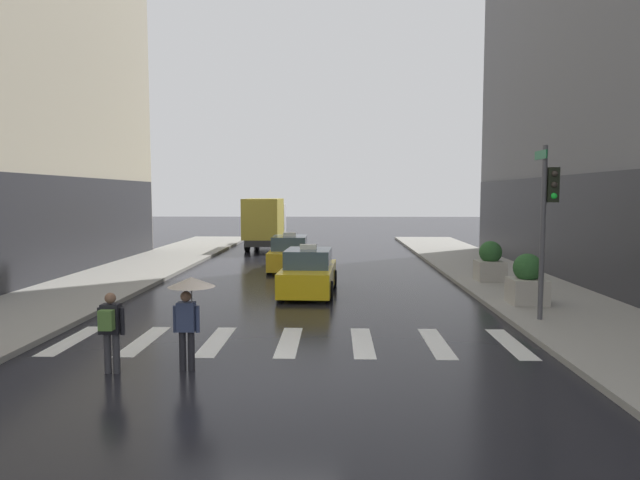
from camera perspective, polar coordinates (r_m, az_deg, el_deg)
The scene contains 10 objects.
ground_plane at distance 10.91m, azimuth -4.59°, elevation -14.61°, with size 160.00×160.00×0.00m, color black.
crosswalk_markings at distance 13.76m, azimuth -3.22°, elevation -10.47°, with size 11.30×2.80×0.01m.
traffic_light_pole at distance 16.31m, azimuth 22.47°, elevation 3.13°, with size 0.44×0.84×4.80m.
taxi_lead at distance 20.26m, azimuth -1.19°, elevation -3.47°, with size 2.09×4.61×1.80m.
taxi_second at distance 26.64m, azimuth -3.14°, elevation -1.50°, with size 1.95×4.55×1.80m.
box_truck at distance 36.59m, azimuth -5.66°, elevation 1.94°, with size 2.34×7.56×3.35m.
pedestrian_with_umbrella at distance 11.57m, azimuth -13.35°, elevation -5.83°, with size 0.96×0.96×1.94m.
pedestrian_with_backpack at distance 11.93m, azimuth -20.89°, elevation -8.36°, with size 0.55×0.43×1.65m.
planter_near_corner at distance 18.70m, azimuth 20.68°, elevation -4.00°, with size 1.10×1.10×1.60m.
planter_mid_block at distance 23.22m, azimuth 17.22°, elevation -2.26°, with size 1.10×1.10×1.60m.
Camera 1 is at (1.14, -10.23, 3.61)m, focal length 30.89 mm.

